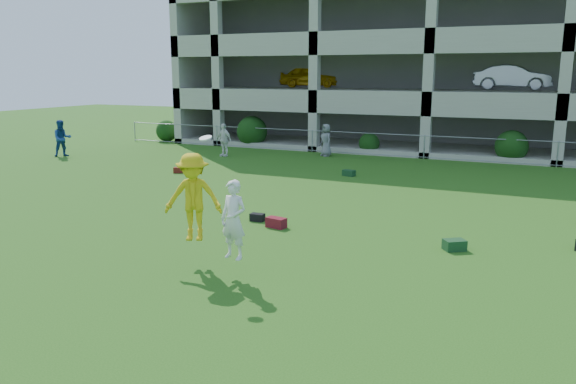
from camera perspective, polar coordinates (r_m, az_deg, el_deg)
The scene contains 13 objects.
ground at distance 11.27m, azimuth -5.81°, elevation -9.96°, with size 100.00×100.00×0.00m, color #235114.
bystander_a at distance 30.92m, azimuth -21.96°, elevation 5.08°, with size 0.90×0.70×1.86m, color navy.
bystander_b at distance 28.99m, azimuth -6.53°, elevation 5.28°, with size 0.98×0.41×1.67m, color white.
bystander_c at distance 28.88m, azimuth 3.88°, elevation 5.29°, with size 0.81×0.53×1.65m, color slate.
bag_red_a at distance 15.57m, azimuth -1.21°, elevation -3.12°, with size 0.55×0.30×0.28m, color #570F15.
bag_black_b at distance 16.27m, azimuth -3.13°, elevation -2.58°, with size 0.40×0.25×0.22m, color black.
bag_green_c at distance 14.20m, azimuth 16.55°, elevation -5.18°, with size 0.50×0.35×0.26m, color #133516.
bag_red_f at distance 24.47m, azimuth -11.01°, elevation 2.20°, with size 0.45×0.28×0.24m, color #511A0E.
bag_green_g at distance 23.45m, azimuth 6.20°, elevation 1.94°, with size 0.50×0.30×0.25m, color #13351A.
frisbee_contest at distance 12.27m, azimuth -8.89°, elevation -0.92°, with size 2.24×1.15×2.53m.
parking_garage at distance 37.12m, azimuth 16.75°, elevation 14.34°, with size 30.00×14.00×12.00m.
fence at distance 28.72m, azimuth 13.66°, elevation 4.51°, with size 36.06×0.06×1.20m.
shrub_row at distance 28.83m, azimuth 23.05°, elevation 5.71°, with size 34.38×2.52×3.50m.
Camera 1 is at (5.34, -8.99, 4.21)m, focal length 35.00 mm.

